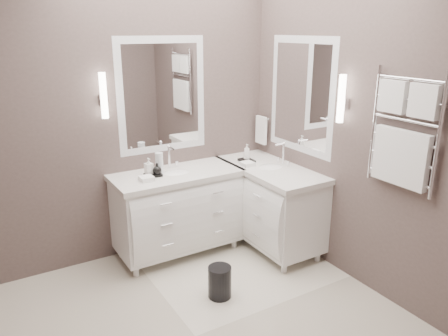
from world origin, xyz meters
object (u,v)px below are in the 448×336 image
towel_ladder (403,138)px  waste_bin (220,282)px  vanity_back (178,207)px  vanity_right (269,201)px

towel_ladder → waste_bin: 1.85m
vanity_back → vanity_right: size_ratio=1.00×
vanity_back → waste_bin: bearing=-92.5°
vanity_back → vanity_right: bearing=-20.4°
vanity_back → towel_ladder: 2.16m
vanity_right → towel_ladder: (0.23, -1.30, 0.91)m
vanity_back → waste_bin: vanity_back is taller
vanity_back → vanity_right: same height
waste_bin → vanity_back: bearing=87.5°
vanity_back → towel_ladder: (1.10, -1.63, 0.91)m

